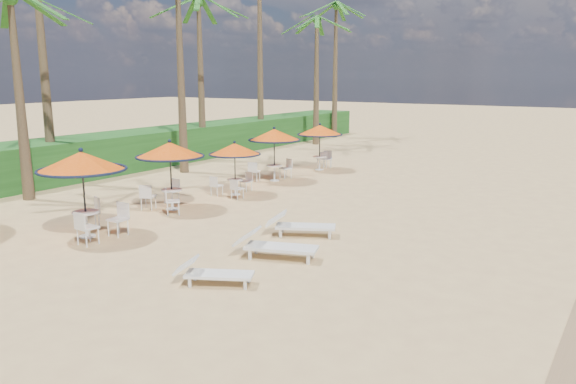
{
  "coord_description": "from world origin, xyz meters",
  "views": [
    {
      "loc": [
        8.62,
        -10.16,
        4.62
      ],
      "look_at": [
        -0.28,
        3.64,
        1.2
      ],
      "focal_mm": 35.0,
      "sensor_mm": 36.0,
      "label": 1
    }
  ],
  "objects_px": {
    "station_3": "(274,140)",
    "lounger_mid": "(273,245)",
    "lounger_far": "(298,225)",
    "station_1": "(169,158)",
    "station_4": "(320,134)",
    "lounger_near": "(211,272)",
    "station_2": "(234,156)",
    "station_0": "(85,172)"
  },
  "relations": [
    {
      "from": "station_0",
      "to": "station_3",
      "type": "relative_size",
      "value": 1.08
    },
    {
      "from": "station_1",
      "to": "station_4",
      "type": "bearing_deg",
      "value": 88.86
    },
    {
      "from": "station_2",
      "to": "station_3",
      "type": "height_order",
      "value": "station_3"
    },
    {
      "from": "station_1",
      "to": "station_2",
      "type": "relative_size",
      "value": 1.16
    },
    {
      "from": "lounger_near",
      "to": "station_1",
      "type": "bearing_deg",
      "value": 114.27
    },
    {
      "from": "station_2",
      "to": "lounger_mid",
      "type": "height_order",
      "value": "station_2"
    },
    {
      "from": "lounger_near",
      "to": "station_4",
      "type": "bearing_deg",
      "value": 84.1
    },
    {
      "from": "station_1",
      "to": "station_2",
      "type": "distance_m",
      "value": 3.2
    },
    {
      "from": "station_1",
      "to": "lounger_far",
      "type": "relative_size",
      "value": 1.18
    },
    {
      "from": "station_1",
      "to": "station_4",
      "type": "xyz_separation_m",
      "value": [
        0.2,
        10.23,
        -0.03
      ]
    },
    {
      "from": "lounger_far",
      "to": "station_1",
      "type": "bearing_deg",
      "value": 149.08
    },
    {
      "from": "station_3",
      "to": "lounger_near",
      "type": "relative_size",
      "value": 1.32
    },
    {
      "from": "lounger_mid",
      "to": "station_0",
      "type": "bearing_deg",
      "value": 173.99
    },
    {
      "from": "lounger_far",
      "to": "station_4",
      "type": "bearing_deg",
      "value": 89.75
    },
    {
      "from": "station_0",
      "to": "lounger_mid",
      "type": "height_order",
      "value": "station_0"
    },
    {
      "from": "station_4",
      "to": "lounger_near",
      "type": "xyz_separation_m",
      "value": [
        5.74,
        -15.03,
        -1.48
      ]
    },
    {
      "from": "station_3",
      "to": "lounger_far",
      "type": "relative_size",
      "value": 1.16
    },
    {
      "from": "lounger_mid",
      "to": "lounger_far",
      "type": "relative_size",
      "value": 1.08
    },
    {
      "from": "station_3",
      "to": "lounger_mid",
      "type": "xyz_separation_m",
      "value": [
        6.09,
        -9.0,
        -1.48
      ]
    },
    {
      "from": "station_2",
      "to": "lounger_near",
      "type": "distance_m",
      "value": 9.81
    },
    {
      "from": "station_0",
      "to": "station_2",
      "type": "distance_m",
      "value": 6.97
    },
    {
      "from": "station_2",
      "to": "station_4",
      "type": "bearing_deg",
      "value": 91.34
    },
    {
      "from": "station_1",
      "to": "station_3",
      "type": "bearing_deg",
      "value": 90.31
    },
    {
      "from": "station_4",
      "to": "lounger_mid",
      "type": "relative_size",
      "value": 1.03
    },
    {
      "from": "lounger_near",
      "to": "lounger_mid",
      "type": "relative_size",
      "value": 0.81
    },
    {
      "from": "lounger_near",
      "to": "lounger_mid",
      "type": "bearing_deg",
      "value": 60.42
    },
    {
      "from": "station_3",
      "to": "station_4",
      "type": "height_order",
      "value": "station_3"
    },
    {
      "from": "station_1",
      "to": "lounger_mid",
      "type": "bearing_deg",
      "value": -22.51
    },
    {
      "from": "station_3",
      "to": "lounger_near",
      "type": "bearing_deg",
      "value": -62.08
    },
    {
      "from": "station_3",
      "to": "lounger_far",
      "type": "distance_m",
      "value": 8.97
    },
    {
      "from": "station_2",
      "to": "lounger_far",
      "type": "distance_m",
      "value": 6.38
    },
    {
      "from": "station_0",
      "to": "station_2",
      "type": "height_order",
      "value": "station_0"
    },
    {
      "from": "station_3",
      "to": "station_4",
      "type": "bearing_deg",
      "value": 86.34
    },
    {
      "from": "lounger_near",
      "to": "lounger_far",
      "type": "height_order",
      "value": "lounger_far"
    },
    {
      "from": "lounger_near",
      "to": "station_3",
      "type": "bearing_deg",
      "value": 91.1
    },
    {
      "from": "station_0",
      "to": "station_3",
      "type": "bearing_deg",
      "value": 92.59
    },
    {
      "from": "station_3",
      "to": "station_4",
      "type": "xyz_separation_m",
      "value": [
        0.24,
        3.74,
        -0.07
      ]
    },
    {
      "from": "station_1",
      "to": "lounger_near",
      "type": "xyz_separation_m",
      "value": [
        5.95,
        -4.8,
        -1.51
      ]
    },
    {
      "from": "station_0",
      "to": "station_3",
      "type": "height_order",
      "value": "station_0"
    },
    {
      "from": "station_1",
      "to": "lounger_far",
      "type": "distance_m",
      "value": 5.72
    },
    {
      "from": "lounger_far",
      "to": "lounger_mid",
      "type": "bearing_deg",
      "value": -102.46
    },
    {
      "from": "lounger_near",
      "to": "lounger_mid",
      "type": "height_order",
      "value": "lounger_mid"
    }
  ]
}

